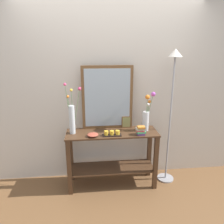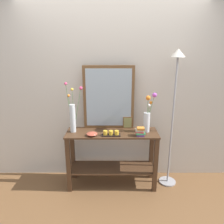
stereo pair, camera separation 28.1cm
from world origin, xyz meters
name	(u,v)px [view 1 (the left image)]	position (x,y,z in m)	size (l,w,h in m)	color
ground_plane	(112,184)	(0.00, 0.00, -0.01)	(7.00, 6.00, 0.02)	brown
wall_back	(110,88)	(0.00, 0.32, 1.35)	(6.40, 0.08, 2.70)	beige
console_table	(112,152)	(0.00, 0.00, 0.50)	(1.24, 0.40, 0.81)	#472D1C
mirror_leaning	(107,98)	(-0.05, 0.17, 1.24)	(0.70, 0.03, 0.88)	brown
tall_vase_left	(72,117)	(-0.52, 0.02, 1.03)	(0.21, 0.17, 0.68)	silver
vase_right	(147,116)	(0.47, 0.02, 1.02)	(0.16, 0.13, 0.54)	silver
candle_tray	(112,134)	(-0.01, -0.12, 0.83)	(0.24, 0.09, 0.07)	black
picture_frame_small	(126,122)	(0.22, 0.15, 0.89)	(0.13, 0.01, 0.17)	brown
decorative_bowl	(93,135)	(-0.26, -0.12, 0.83)	(0.15, 0.15, 0.04)	#B24C38
book_stack	(141,131)	(0.36, -0.12, 0.86)	(0.13, 0.11, 0.12)	#663884
floor_lamp	(172,96)	(0.82, 0.04, 1.28)	(0.24, 0.24, 1.89)	#9E9EA3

